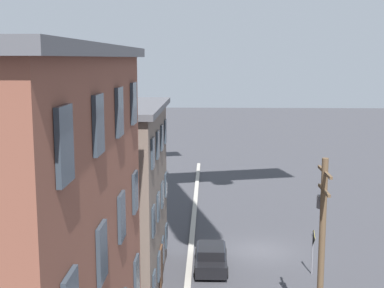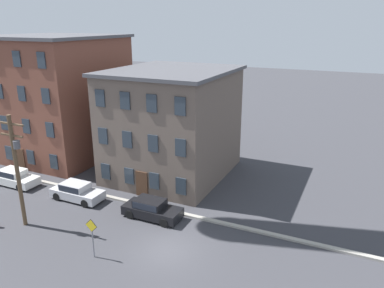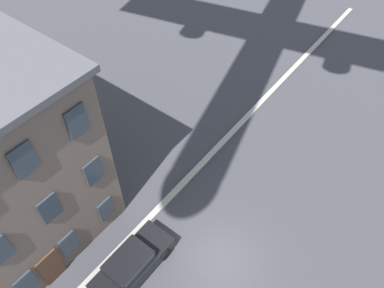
# 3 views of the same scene
# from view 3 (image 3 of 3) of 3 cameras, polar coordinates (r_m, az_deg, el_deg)

# --- Properties ---
(ground_plane) EXTENTS (200.00, 200.00, 0.00)m
(ground_plane) POSITION_cam_3_polar(r_m,az_deg,el_deg) (20.05, 4.48, -17.26)
(ground_plane) COLOR #38383D
(kerb_strip) EXTENTS (56.00, 0.36, 0.16)m
(kerb_strip) POSITION_cam_3_polar(r_m,az_deg,el_deg) (21.30, -5.65, -10.35)
(kerb_strip) COLOR #9E998E
(kerb_strip) RESTS_ON ground_plane
(car_black) EXTENTS (4.40, 1.92, 1.43)m
(car_black) POSITION_cam_3_polar(r_m,az_deg,el_deg) (19.34, -9.22, -17.54)
(car_black) COLOR black
(car_black) RESTS_ON ground_plane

